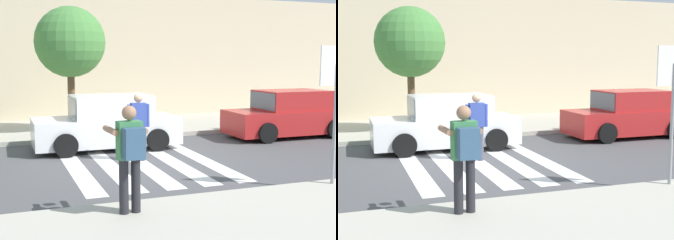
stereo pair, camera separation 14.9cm
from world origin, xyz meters
TOP-DOWN VIEW (x-y plane):
  - ground_plane at (0.00, 0.00)m, footprint 120.00×120.00m
  - sidewalk_far at (0.00, 6.00)m, footprint 60.00×4.80m
  - building_facade_far at (0.00, 10.40)m, footprint 56.00×4.00m
  - crosswalk_stripe_0 at (-1.60, 0.20)m, footprint 0.44×5.20m
  - crosswalk_stripe_1 at (-0.80, 0.20)m, footprint 0.44×5.20m
  - crosswalk_stripe_2 at (0.00, 0.20)m, footprint 0.44×5.20m
  - crosswalk_stripe_3 at (0.80, 0.20)m, footprint 0.44×5.20m
  - crosswalk_stripe_4 at (1.60, 0.20)m, footprint 0.44×5.20m
  - stop_sign at (2.85, -3.47)m, footprint 0.76×0.08m
  - photographer_with_backpack at (-1.37, -3.85)m, footprint 0.61×0.86m
  - pedestrian_crossing at (0.03, 0.41)m, footprint 0.58×0.25m
  - parked_car_white at (-0.34, 2.30)m, footprint 4.10×1.92m
  - parked_car_red at (5.77, 2.30)m, footprint 4.10×1.92m
  - street_tree_center at (-0.96, 4.88)m, footprint 2.32×2.32m

SIDE VIEW (x-z plane):
  - ground_plane at x=0.00m, z-range 0.00..0.00m
  - crosswalk_stripe_0 at x=-1.60m, z-range 0.00..0.01m
  - crosswalk_stripe_1 at x=-0.80m, z-range 0.00..0.01m
  - crosswalk_stripe_2 at x=0.00m, z-range 0.00..0.01m
  - crosswalk_stripe_3 at x=0.80m, z-range 0.00..0.01m
  - crosswalk_stripe_4 at x=1.60m, z-range 0.00..0.01m
  - sidewalk_far at x=0.00m, z-range 0.00..0.14m
  - parked_car_white at x=-0.34m, z-range -0.05..1.50m
  - parked_car_red at x=5.77m, z-range -0.05..1.50m
  - pedestrian_crossing at x=0.03m, z-range 0.11..1.84m
  - photographer_with_backpack at x=-1.37m, z-range 0.31..2.03m
  - stop_sign at x=2.85m, z-range 0.76..3.45m
  - building_facade_far at x=0.00m, z-range 0.00..5.27m
  - street_tree_center at x=-0.96m, z-range 1.03..5.18m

